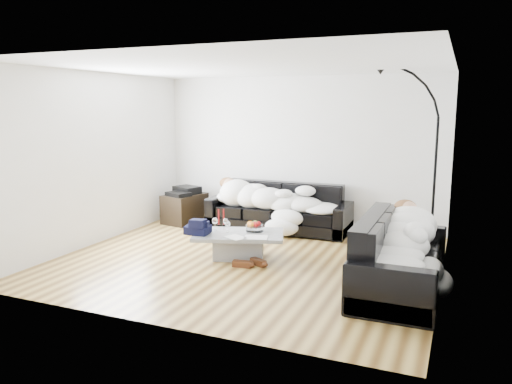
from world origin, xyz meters
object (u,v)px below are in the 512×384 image
at_px(shoes, 250,263).
at_px(stereo, 184,191).
at_px(sleeper_back, 277,194).
at_px(wine_glass_c, 228,227).
at_px(fruit_bowl, 255,226).
at_px(sleeper_right, 402,235).
at_px(candle_left, 219,218).
at_px(wine_glass_a, 225,224).
at_px(wine_glass_b, 215,224).
at_px(av_cabinet, 185,208).
at_px(floor_lamp, 435,171).
at_px(sofa_back, 278,207).
at_px(coffee_table, 239,246).
at_px(candle_right, 224,218).

height_order(shoes, stereo, stereo).
relative_size(sleeper_back, wine_glass_c, 12.74).
xyz_separation_m(fruit_bowl, wine_glass_c, (-0.32, -0.20, 0.00)).
relative_size(sleeper_right, candle_left, 7.13).
relative_size(wine_glass_a, wine_glass_c, 1.00).
bearing_deg(wine_glass_b, candle_left, 105.21).
distance_m(av_cabinet, floor_lamp, 4.37).
xyz_separation_m(sofa_back, sleeper_right, (2.26, -2.07, 0.24)).
bearing_deg(av_cabinet, sleeper_back, 13.12).
distance_m(coffee_table, wine_glass_c, 0.30).
bearing_deg(wine_glass_c, candle_left, 135.30).
xyz_separation_m(wine_glass_a, wine_glass_c, (0.10, -0.13, 0.00)).
xyz_separation_m(sleeper_right, fruit_bowl, (-2.05, 0.52, -0.20)).
height_order(sofa_back, floor_lamp, floor_lamp).
bearing_deg(wine_glass_c, sleeper_right, -7.85).
bearing_deg(wine_glass_b, coffee_table, 0.07).
xyz_separation_m(wine_glass_c, candle_left, (-0.28, 0.28, 0.04)).
distance_m(wine_glass_b, candle_left, 0.26).
bearing_deg(shoes, candle_left, 148.39).
xyz_separation_m(wine_glass_b, av_cabinet, (-1.45, 1.60, -0.19)).
relative_size(fruit_bowl, wine_glass_b, 1.33).
height_order(sleeper_right, coffee_table, sleeper_right).
bearing_deg(wine_glass_c, av_cabinet, 135.60).
xyz_separation_m(wine_glass_b, wine_glass_c, (0.22, -0.03, -0.01)).
relative_size(shoes, av_cabinet, 0.55).
xyz_separation_m(sofa_back, candle_left, (-0.39, -1.47, 0.09)).
bearing_deg(wine_glass_b, shoes, -22.89).
height_order(wine_glass_b, floor_lamp, floor_lamp).
relative_size(wine_glass_b, av_cabinet, 0.24).
height_order(sofa_back, av_cabinet, sofa_back).
distance_m(sleeper_back, coffee_table, 1.73).
relative_size(sleeper_back, wine_glass_a, 12.75).
bearing_deg(wine_glass_a, stereo, 136.21).
xyz_separation_m(sleeper_right, av_cabinet, (-4.03, 1.96, -0.38)).
bearing_deg(candle_left, stereo, 135.67).
xyz_separation_m(sofa_back, av_cabinet, (-1.77, -0.12, -0.14)).
height_order(sofa_back, fruit_bowl, sofa_back).
bearing_deg(shoes, coffee_table, 140.70).
xyz_separation_m(candle_left, shoes, (0.72, -0.53, -0.44)).
height_order(fruit_bowl, shoes, fruit_bowl).
relative_size(sleeper_right, candle_right, 6.95).
bearing_deg(sleeper_right, sofa_back, 47.48).
distance_m(sleeper_back, floor_lamp, 2.57).
bearing_deg(shoes, sleeper_back, 104.32).
distance_m(wine_glass_b, floor_lamp, 3.20).
distance_m(coffee_table, fruit_bowl, 0.35).
relative_size(shoes, floor_lamp, 0.18).
relative_size(wine_glass_a, wine_glass_b, 0.87).
distance_m(sleeper_back, shoes, 2.05).
distance_m(sleeper_right, wine_glass_c, 2.39).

